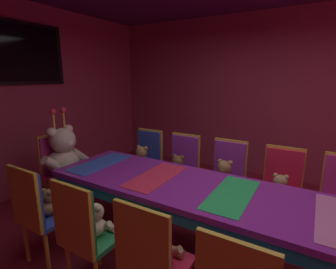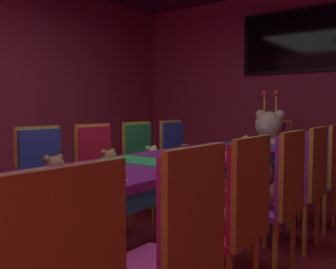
% 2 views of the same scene
% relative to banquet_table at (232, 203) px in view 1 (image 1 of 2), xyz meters
% --- Properties ---
extents(ground_plane, '(7.90, 7.90, 0.00)m').
position_rel_banquet_table_xyz_m(ground_plane, '(0.00, 0.00, -0.66)').
color(ground_plane, maroon).
extents(wall_back, '(5.20, 0.12, 2.80)m').
position_rel_banquet_table_xyz_m(wall_back, '(0.00, 3.20, 0.74)').
color(wall_back, '#99334C').
rests_on(wall_back, ground_plane).
extents(wall_right, '(0.12, 6.40, 2.80)m').
position_rel_banquet_table_xyz_m(wall_right, '(2.60, 0.00, 0.74)').
color(wall_right, '#99334C').
rests_on(wall_right, ground_plane).
extents(banquet_table, '(0.90, 3.68, 0.75)m').
position_rel_banquet_table_xyz_m(banquet_table, '(0.00, 0.00, 0.00)').
color(banquet_table, purple).
rests_on(banquet_table, ground_plane).
extents(chair_left_3, '(0.42, 0.41, 0.98)m').
position_rel_banquet_table_xyz_m(chair_left_3, '(-0.85, 0.28, -0.06)').
color(chair_left_3, red).
rests_on(chair_left_3, ground_plane).
extents(teddy_left_3, '(0.25, 0.32, 0.30)m').
position_rel_banquet_table_xyz_m(teddy_left_3, '(-0.71, 0.28, -0.07)').
color(teddy_left_3, '#9E7247').
rests_on(teddy_left_3, chair_left_3).
extents(chair_left_4, '(0.42, 0.41, 0.98)m').
position_rel_banquet_table_xyz_m(chair_left_4, '(-0.86, 0.90, -0.06)').
color(chair_left_4, '#268C4C').
rests_on(chair_left_4, ground_plane).
extents(teddy_left_4, '(0.23, 0.30, 0.28)m').
position_rel_banquet_table_xyz_m(teddy_left_4, '(-0.72, 0.90, -0.08)').
color(teddy_left_4, beige).
rests_on(teddy_left_4, chair_left_4).
extents(chair_left_5, '(0.42, 0.41, 0.98)m').
position_rel_banquet_table_xyz_m(chair_left_5, '(-0.86, 1.52, -0.06)').
color(chair_left_5, '#2D47B2').
rests_on(chair_left_5, ground_plane).
extents(teddy_left_5, '(0.21, 0.27, 0.26)m').
position_rel_banquet_table_xyz_m(teddy_left_5, '(-0.71, 1.52, -0.09)').
color(teddy_left_5, olive).
rests_on(teddy_left_5, chair_left_5).
extents(chair_right_2, '(0.42, 0.41, 0.98)m').
position_rel_banquet_table_xyz_m(chair_right_2, '(0.85, -0.30, -0.06)').
color(chair_right_2, red).
rests_on(chair_right_2, ground_plane).
extents(teddy_right_2, '(0.23, 0.30, 0.28)m').
position_rel_banquet_table_xyz_m(teddy_right_2, '(0.71, -0.30, -0.08)').
color(teddy_right_2, tan).
rests_on(teddy_right_2, chair_right_2).
extents(chair_right_3, '(0.42, 0.41, 0.98)m').
position_rel_banquet_table_xyz_m(chair_right_3, '(0.86, 0.31, -0.06)').
color(chair_right_3, purple).
rests_on(chair_right_3, ground_plane).
extents(teddy_right_3, '(0.27, 0.35, 0.33)m').
position_rel_banquet_table_xyz_m(teddy_right_3, '(0.71, 0.31, -0.06)').
color(teddy_right_3, '#9E7247').
rests_on(teddy_right_3, chair_right_3).
extents(chair_right_4, '(0.42, 0.41, 0.98)m').
position_rel_banquet_table_xyz_m(chair_right_4, '(0.85, 0.92, -0.06)').
color(chair_right_4, purple).
rests_on(chair_right_4, ground_plane).
extents(teddy_right_4, '(0.24, 0.31, 0.29)m').
position_rel_banquet_table_xyz_m(teddy_right_4, '(0.71, 0.92, -0.08)').
color(teddy_right_4, brown).
rests_on(teddy_right_4, chair_right_4).
extents(chair_right_5, '(0.42, 0.41, 0.98)m').
position_rel_banquet_table_xyz_m(chair_right_5, '(0.85, 1.50, -0.06)').
color(chair_right_5, '#2D47B2').
rests_on(chair_right_5, ground_plane).
extents(teddy_right_5, '(0.27, 0.35, 0.33)m').
position_rel_banquet_table_xyz_m(teddy_right_5, '(0.70, 1.50, -0.06)').
color(teddy_right_5, '#9E7247').
rests_on(teddy_right_5, chair_right_5).
extents(throne_chair, '(0.41, 0.42, 0.98)m').
position_rel_banquet_table_xyz_m(throne_chair, '(0.00, 2.39, -0.06)').
color(throne_chair, '#CC338C').
rests_on(throne_chair, ground_plane).
extents(king_teddy_bear, '(0.69, 0.54, 0.89)m').
position_rel_banquet_table_xyz_m(king_teddy_bear, '(0.00, 2.22, 0.08)').
color(king_teddy_bear, beige).
rests_on(king_teddy_bear, throne_chair).
extents(wall_tv, '(1.49, 0.06, 0.86)m').
position_rel_banquet_table_xyz_m(wall_tv, '(0.00, 3.11, 1.39)').
color(wall_tv, black).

